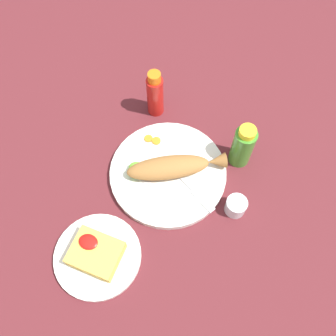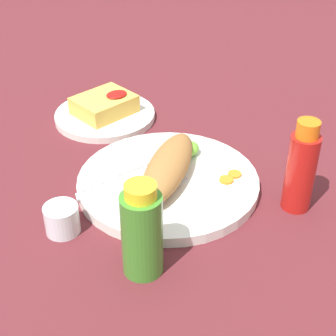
# 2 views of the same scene
# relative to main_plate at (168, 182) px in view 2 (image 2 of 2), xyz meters

# --- Properties ---
(ground_plane) EXTENTS (4.00, 4.00, 0.00)m
(ground_plane) POSITION_rel_main_plate_xyz_m (0.00, 0.00, -0.01)
(ground_plane) COLOR #561E23
(main_plate) EXTENTS (0.31, 0.31, 0.02)m
(main_plate) POSITION_rel_main_plate_xyz_m (0.00, 0.00, 0.00)
(main_plate) COLOR silver
(main_plate) RESTS_ON ground_plane
(fried_fish) EXTENTS (0.25, 0.18, 0.05)m
(fried_fish) POSITION_rel_main_plate_xyz_m (-0.01, -0.01, 0.03)
(fried_fish) COLOR #996633
(fried_fish) RESTS_ON main_plate
(fork_near) EXTENTS (0.17, 0.10, 0.00)m
(fork_near) POSITION_rel_main_plate_xyz_m (-0.07, 0.02, 0.01)
(fork_near) COLOR silver
(fork_near) RESTS_ON main_plate
(fork_far) EXTENTS (0.19, 0.04, 0.00)m
(fork_far) POSITION_rel_main_plate_xyz_m (-0.05, 0.06, 0.01)
(fork_far) COLOR silver
(fork_far) RESTS_ON main_plate
(carrot_slice_near) EXTENTS (0.02, 0.02, 0.00)m
(carrot_slice_near) POSITION_rel_main_plate_xyz_m (0.06, -0.07, 0.01)
(carrot_slice_near) COLOR orange
(carrot_slice_near) RESTS_ON main_plate
(carrot_slice_mid) EXTENTS (0.02, 0.02, 0.00)m
(carrot_slice_mid) POSITION_rel_main_plate_xyz_m (0.09, -0.07, 0.01)
(carrot_slice_mid) COLOR orange
(carrot_slice_mid) RESTS_ON main_plate
(lime_wedge_main) EXTENTS (0.04, 0.04, 0.02)m
(lime_wedge_main) POSITION_rel_main_plate_xyz_m (0.08, 0.03, 0.02)
(lime_wedge_main) COLOR #6BB233
(lime_wedge_main) RESTS_ON main_plate
(lime_wedge_side) EXTENTS (0.04, 0.04, 0.02)m
(lime_wedge_side) POSITION_rel_main_plate_xyz_m (0.08, 0.04, 0.02)
(lime_wedge_side) COLOR #6BB233
(lime_wedge_side) RESTS_ON main_plate
(hot_sauce_bottle_red) EXTENTS (0.05, 0.05, 0.16)m
(hot_sauce_bottle_red) POSITION_rel_main_plate_xyz_m (0.11, -0.18, 0.06)
(hot_sauce_bottle_red) COLOR #B21914
(hot_sauce_bottle_red) RESTS_ON ground_plane
(hot_sauce_bottle_green) EXTENTS (0.06, 0.06, 0.14)m
(hot_sauce_bottle_green) POSITION_rel_main_plate_xyz_m (-0.16, -0.12, 0.06)
(hot_sauce_bottle_green) COLOR #3D8428
(hot_sauce_bottle_green) RESTS_ON ground_plane
(salt_cup) EXTENTS (0.05, 0.05, 0.05)m
(salt_cup) POSITION_rel_main_plate_xyz_m (-0.19, 0.03, 0.01)
(salt_cup) COLOR silver
(salt_cup) RESTS_ON ground_plane
(side_plate_fries) EXTENTS (0.21, 0.21, 0.01)m
(side_plate_fries) POSITION_rel_main_plate_xyz_m (0.07, 0.27, -0.00)
(side_plate_fries) COLOR silver
(side_plate_fries) RESTS_ON ground_plane
(fries_pile) EXTENTS (0.11, 0.09, 0.04)m
(fries_pile) POSITION_rel_main_plate_xyz_m (0.07, 0.27, 0.02)
(fries_pile) COLOR gold
(fries_pile) RESTS_ON side_plate_fries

